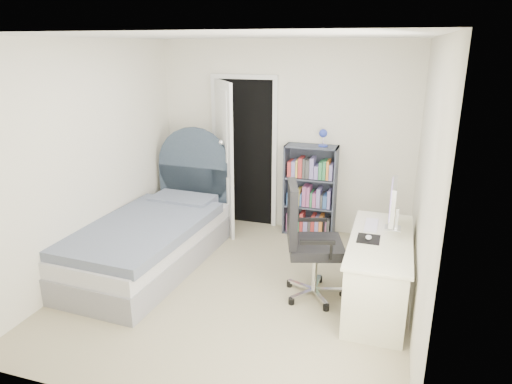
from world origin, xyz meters
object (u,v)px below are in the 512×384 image
(bed, at_px, (154,236))
(desk, at_px, (379,268))
(floor_lamp, at_px, (221,196))
(bookcase, at_px, (310,193))
(office_chair, at_px, (306,236))
(nightstand, at_px, (198,194))

(bed, relative_size, desk, 1.65)
(floor_lamp, relative_size, bookcase, 0.90)
(bookcase, distance_m, office_chair, 1.64)
(bed, relative_size, nightstand, 3.76)
(floor_lamp, distance_m, office_chair, 1.87)
(floor_lamp, relative_size, desk, 0.90)
(desk, bearing_deg, bookcase, 122.46)
(bookcase, relative_size, office_chair, 1.21)
(nightstand, distance_m, desk, 2.96)
(bookcase, bearing_deg, nightstand, -177.55)
(bookcase, bearing_deg, desk, -57.54)
(office_chair, bearing_deg, nightstand, 140.41)
(floor_lamp, bearing_deg, bookcase, 18.23)
(bed, xyz_separation_m, nightstand, (-0.05, 1.32, 0.09))
(nightstand, xyz_separation_m, office_chair, (1.86, -1.54, 0.24))
(bookcase, xyz_separation_m, office_chair, (0.28, -1.61, 0.09))
(desk, xyz_separation_m, office_chair, (-0.70, -0.07, 0.27))
(bed, bearing_deg, floor_lamp, 67.74)
(desk, bearing_deg, office_chair, -174.36)
(floor_lamp, bearing_deg, nightstand, 147.08)
(bed, bearing_deg, nightstand, 92.09)
(nightstand, height_order, desk, desk)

